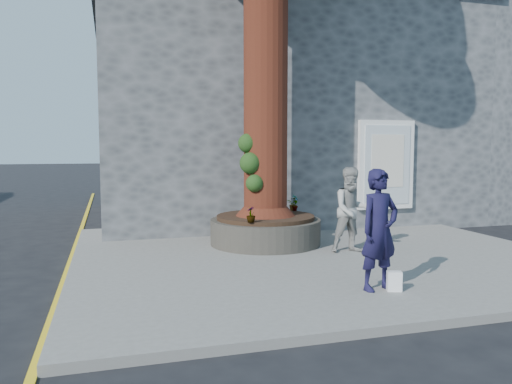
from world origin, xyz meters
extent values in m
plane|color=black|center=(0.00, 0.00, 0.00)|extent=(120.00, 120.00, 0.00)
cube|color=slate|center=(1.50, 1.00, 0.06)|extent=(9.00, 8.00, 0.12)
cube|color=yellow|center=(-3.05, 1.00, 0.00)|extent=(0.10, 30.00, 0.01)
cube|color=#474A4C|center=(2.50, 7.20, 3.00)|extent=(10.00, 8.00, 6.00)
cube|color=black|center=(2.50, 7.20, 6.15)|extent=(10.30, 8.30, 0.30)
cube|color=white|center=(4.30, 3.14, 1.70)|extent=(1.50, 0.12, 2.20)
cube|color=silver|center=(4.30, 3.08, 1.70)|extent=(1.25, 0.04, 1.95)
cube|color=silver|center=(4.30, 3.06, 1.80)|extent=(0.90, 0.02, 1.30)
cube|color=#474A4C|center=(10.50, 7.20, 3.00)|extent=(6.00, 8.00, 6.00)
cylinder|color=black|center=(0.80, 2.00, 0.38)|extent=(2.30, 2.30, 0.52)
cylinder|color=black|center=(0.80, 2.00, 0.68)|extent=(2.04, 2.04, 0.08)
cylinder|color=#412110|center=(0.80, 2.00, 4.47)|extent=(0.90, 0.90, 7.50)
cone|color=#412110|center=(0.80, 2.00, 1.07)|extent=(1.24, 1.24, 0.70)
sphere|color=#1D3612|center=(0.42, 1.80, 1.82)|extent=(0.44, 0.44, 0.44)
sphere|color=#1D3612|center=(0.48, 1.70, 1.42)|extent=(0.36, 0.36, 0.36)
sphere|color=#1D3612|center=(0.40, 1.92, 2.22)|extent=(0.40, 0.40, 0.40)
imported|color=black|center=(1.33, -1.68, 0.98)|extent=(0.70, 0.52, 1.72)
imported|color=#9E9C97|center=(2.14, 0.73, 0.94)|extent=(0.84, 0.68, 1.64)
cube|color=white|center=(1.51, -1.80, 0.26)|extent=(0.23, 0.18, 0.28)
imported|color=gray|center=(1.65, 2.50, 0.91)|extent=(0.24, 0.24, 0.39)
imported|color=gray|center=(0.86, 1.95, 0.89)|extent=(0.22, 0.22, 0.34)
imported|color=gray|center=(0.24, 1.15, 0.87)|extent=(0.24, 0.24, 0.30)
imported|color=gray|center=(1.65, 2.60, 0.87)|extent=(0.34, 0.35, 0.29)
camera|label=1|loc=(-2.30, -7.85, 2.15)|focal=35.00mm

